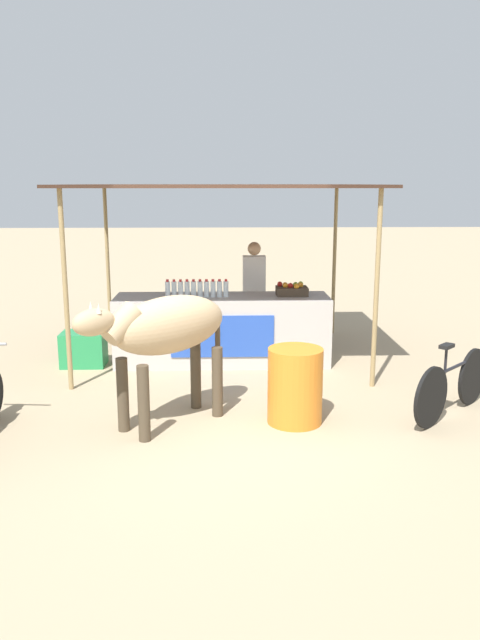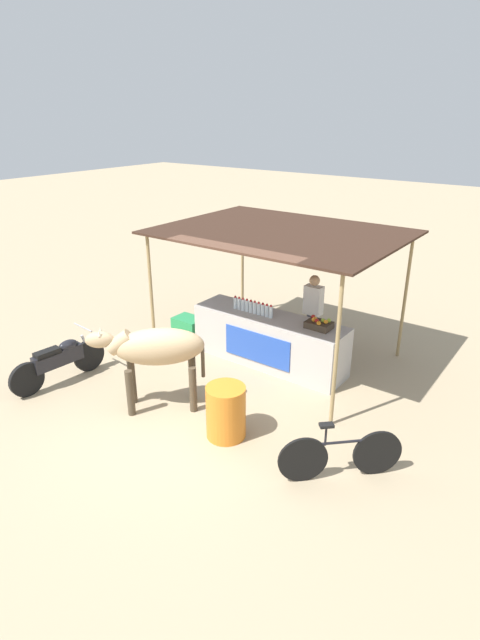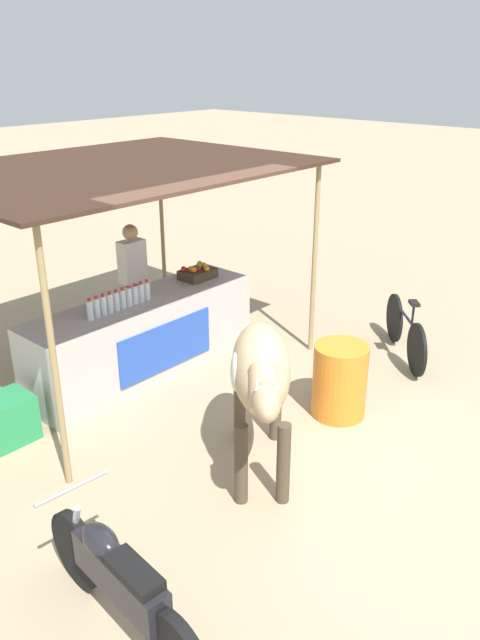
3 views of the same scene
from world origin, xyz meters
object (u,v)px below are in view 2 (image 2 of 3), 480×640
Objects in this scene: stall_counter at (269,340)px; vendor_behind_counter at (312,315)px; cow at (155,349)px; motorcycle_parked at (60,360)px; bicycle_leaning at (340,455)px; water_barrel at (226,412)px; fruit_crate at (319,324)px; cooler_box at (189,328)px.

vendor_behind_counter reaches higher than stall_counter.
motorcycle_parked is (-1.97, -0.44, -0.61)m from cow.
cow is at bearing -176.82° from bicycle_leaning.
cow is at bearing -179.10° from water_barrel.
motorcycle_parked reaches higher than bicycle_leaning.
stall_counter is at bearing 75.65° from cow.
water_barrel is at bearing -71.73° from stall_counter.
water_barrel is (-0.22, -2.37, -0.63)m from fruit_crate.
cooler_box is at bearing 77.01° from motorcycle_parked.
stall_counter is 3.68× the size of water_barrel.
cow reaches higher than water_barrel.
bicycle_leaning reaches higher than water_barrel.
motorcycle_parked is at bearing -172.06° from water_barrel.
water_barrel is at bearing 0.90° from cow.
stall_counter is 2.48m from cow.
fruit_crate is 0.36× the size of bicycle_leaning.
motorcycle_parked is at bearing -141.41° from fruit_crate.
fruit_crate reaches higher than stall_counter.
vendor_behind_counter reaches higher than cow.
stall_counter is 3.32m from bicycle_leaning.
fruit_crate is 0.73× the size of cooler_box.
cow reaches higher than motorcycle_parked.
cow reaches higher than stall_counter.
motorcycle_parked is at bearing -132.70° from stall_counter.
vendor_behind_counter is 4.69m from motorcycle_parked.
fruit_crate is 0.88m from vendor_behind_counter.
cow is 0.88× the size of motorcycle_parked.
cow is at bearing -123.53° from fruit_crate.
fruit_crate is 0.28× the size of cow.
cooler_box is at bearing 140.70° from water_barrel.
cooler_box is 0.49× the size of bicycle_leaning.
water_barrel reaches higher than cooler_box.
stall_counter is at bearing 108.27° from water_barrel.
bicycle_leaning is at bearing -24.85° from cooler_box.
fruit_crate is 2.78m from bicycle_leaning.
vendor_behind_counter is at bearing 124.82° from bicycle_leaning.
vendor_behind_counter reaches higher than bicycle_leaning.
stall_counter is at bearing 139.32° from bicycle_leaning.
cow reaches higher than bicycle_leaning.
fruit_crate is at bearing 84.65° from water_barrel.
cooler_box is 0.33× the size of motorcycle_parked.
cooler_box is (-2.93, -0.15, -0.79)m from fruit_crate.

